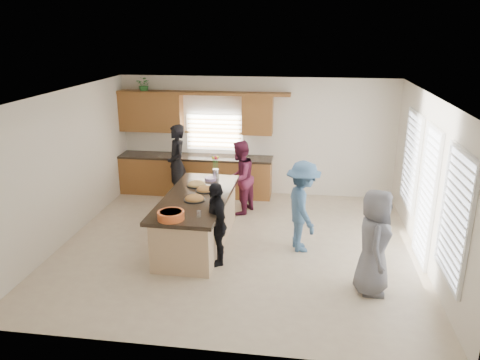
% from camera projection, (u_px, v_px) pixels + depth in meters
% --- Properties ---
extents(floor, '(6.50, 6.50, 0.00)m').
position_uv_depth(floor, '(238.00, 245.00, 8.72)').
color(floor, beige).
rests_on(floor, ground).
extents(room_shell, '(6.52, 6.02, 2.81)m').
position_uv_depth(room_shell, '(238.00, 146.00, 8.13)').
color(room_shell, silver).
rests_on(room_shell, ground).
extents(back_cabinetry, '(4.08, 0.66, 2.46)m').
position_uv_depth(back_cabinetry, '(194.00, 157.00, 11.21)').
color(back_cabinetry, brown).
rests_on(back_cabinetry, ground).
extents(right_wall_glazing, '(0.06, 4.00, 2.25)m').
position_uv_depth(right_wall_glazing, '(428.00, 188.00, 7.75)').
color(right_wall_glazing, white).
rests_on(right_wall_glazing, ground).
extents(island, '(1.20, 2.72, 0.95)m').
position_uv_depth(island, '(197.00, 221.00, 8.67)').
color(island, tan).
rests_on(island, ground).
extents(platter_front, '(0.38, 0.38, 0.15)m').
position_uv_depth(platter_front, '(194.00, 199.00, 8.29)').
color(platter_front, black).
rests_on(platter_front, island).
extents(platter_mid, '(0.36, 0.36, 0.15)m').
position_uv_depth(platter_mid, '(205.00, 190.00, 8.76)').
color(platter_mid, black).
rests_on(platter_mid, island).
extents(platter_back, '(0.38, 0.38, 0.15)m').
position_uv_depth(platter_back, '(197.00, 185.00, 9.04)').
color(platter_back, black).
rests_on(platter_back, island).
extents(salad_bowl, '(0.43, 0.43, 0.13)m').
position_uv_depth(salad_bowl, '(171.00, 215.00, 7.46)').
color(salad_bowl, '#DD5E28').
rests_on(salad_bowl, island).
extents(clear_cup, '(0.08, 0.08, 0.11)m').
position_uv_depth(clear_cup, '(199.00, 214.00, 7.55)').
color(clear_cup, white).
rests_on(clear_cup, island).
extents(plate_stack, '(0.23, 0.23, 0.05)m').
position_uv_depth(plate_stack, '(210.00, 179.00, 9.39)').
color(plate_stack, '#AB8BCA').
rests_on(plate_stack, island).
extents(flower_vase, '(0.14, 0.14, 0.45)m').
position_uv_depth(flower_vase, '(215.00, 167.00, 9.48)').
color(flower_vase, silver).
rests_on(flower_vase, island).
extents(potted_plant, '(0.42, 0.40, 0.38)m').
position_uv_depth(potted_plant, '(144.00, 85.00, 10.92)').
color(potted_plant, '#337F33').
rests_on(potted_plant, back_cabinetry).
extents(woman_left_back, '(0.70, 0.79, 1.82)m').
position_uv_depth(woman_left_back, '(177.00, 164.00, 10.63)').
color(woman_left_back, black).
rests_on(woman_left_back, ground).
extents(woman_left_mid, '(0.84, 0.95, 1.61)m').
position_uv_depth(woman_left_mid, '(240.00, 178.00, 10.02)').
color(woman_left_mid, maroon).
rests_on(woman_left_mid, ground).
extents(woman_left_front, '(0.68, 0.92, 1.45)m').
position_uv_depth(woman_left_front, '(216.00, 224.00, 7.87)').
color(woman_left_front, black).
rests_on(woman_left_front, ground).
extents(woman_right_back, '(0.88, 1.20, 1.67)m').
position_uv_depth(woman_right_back, '(303.00, 207.00, 8.33)').
color(woman_right_back, '#3E6187').
rests_on(woman_right_back, ground).
extents(woman_right_front, '(0.59, 0.85, 1.65)m').
position_uv_depth(woman_right_front, '(374.00, 242.00, 6.97)').
color(woman_right_front, slate).
rests_on(woman_right_front, ground).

